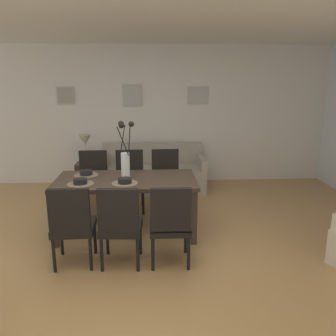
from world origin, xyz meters
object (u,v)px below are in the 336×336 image
dining_chair_mid_left (170,222)px  dining_chair_mid_right (166,177)px  bowl_near_left (80,181)px  side_table (87,177)px  dining_table (126,185)px  framed_picture_left (65,96)px  dining_chair_near_right (93,178)px  framed_picture_right (198,95)px  sofa (153,174)px  framed_picture_center (132,95)px  centerpiece_vase (125,157)px  bowl_far_left (125,180)px  dining_chair_near_left (72,222)px  table_lamp (85,142)px  dining_chair_far_right (130,177)px  bowl_near_right (86,172)px  dining_chair_far_left (120,222)px

dining_chair_mid_left → dining_chair_mid_right: bearing=88.8°
bowl_near_left → side_table: 2.10m
dining_table → framed_picture_left: bearing=117.7°
dining_chair_near_right → framed_picture_right: size_ratio=2.32×
dining_chair_near_right → sofa: 1.41m
dining_chair_mid_left → framed_picture_center: framed_picture_center is taller
centerpiece_vase → sofa: bearing=79.0°
centerpiece_vase → bowl_far_left: (-0.00, -0.20, -0.24)m
dining_chair_mid_left → centerpiece_vase: (-0.52, 0.88, 0.51)m
dining_chair_near_left → centerpiece_vase: (0.52, 0.84, 0.51)m
bowl_near_left → dining_chair_mid_left: bearing=-32.4°
side_table → dining_chair_mid_left: bearing=-63.4°
dining_chair_near_right → side_table: 1.04m
dining_chair_near_right → framed_picture_left: (-0.68, 1.52, 1.17)m
bowl_near_left → table_lamp: (-0.28, 2.01, 0.11)m
dining_chair_far_right → side_table: bearing=131.0°
dining_chair_far_right → framed_picture_center: framed_picture_center is taller
framed_picture_right → dining_chair_far_right: bearing=-129.5°
dining_chair_near_left → bowl_near_right: 1.08m
dining_chair_far_right → dining_chair_mid_left: (0.52, -1.74, 0.00)m
dining_chair_mid_right → framed_picture_center: framed_picture_center is taller
dining_chair_mid_left → framed_picture_left: size_ratio=2.83×
centerpiece_vase → table_lamp: (-0.83, 1.81, -0.13)m
bowl_far_left → framed_picture_right: bearing=64.2°
sofa → framed_picture_right: bearing=29.0°
framed_picture_center → sofa: bearing=-52.8°
bowl_far_left → sofa: (0.37, 2.08, -0.50)m
dining_table → dining_chair_mid_right: size_ratio=1.96×
dining_chair_mid_left → side_table: size_ratio=1.77×
side_table → framed_picture_right: size_ratio=1.31×
dining_chair_far_right → framed_picture_left: 2.27m
dining_chair_near_left → bowl_near_right: bearing=91.0°
framed_picture_right → centerpiece_vase: bearing=-117.6°
dining_chair_near_right → dining_chair_near_left: bearing=-88.8°
dining_chair_far_right → table_lamp: size_ratio=1.80×
dining_chair_far_left → side_table: 2.81m
bowl_near_right → framed_picture_center: 2.40m
dining_chair_far_right → bowl_near_right: size_ratio=5.41×
dining_chair_far_right → framed_picture_right: bearing=50.5°
dining_chair_near_right → side_table: bearing=105.3°
dining_table → framed_picture_right: framed_picture_right is taller
dining_chair_far_left → framed_picture_center: (0.01, 3.23, 1.17)m
table_lamp → dining_chair_mid_right: bearing=-34.1°
dining_table → dining_chair_mid_right: dining_chair_mid_right is taller
dining_table → dining_chair_mid_left: (0.52, -0.88, -0.15)m
sofa → framed_picture_right: 1.72m
dining_chair_mid_left → framed_picture_right: size_ratio=2.32×
framed_picture_right → dining_chair_mid_right: bearing=-114.7°
bowl_far_left → framed_picture_center: bearing=90.0°
dining_chair_far_left → dining_chair_mid_right: 1.84m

